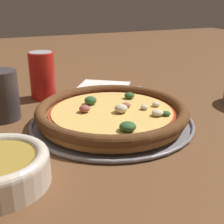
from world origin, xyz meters
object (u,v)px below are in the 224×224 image
(napkin, at_px, (103,86))
(beverage_can, at_px, (42,76))
(pizza_tray, at_px, (112,122))
(fork, at_px, (108,86))
(pizza, at_px, (112,112))
(drinking_cup, at_px, (2,95))

(napkin, relative_size, beverage_can, 1.55)
(pizza_tray, relative_size, fork, 2.16)
(pizza, bearing_deg, napkin, -107.28)
(pizza_tray, distance_m, napkin, 0.28)
(pizza_tray, xyz_separation_m, drinking_cup, (0.21, -0.12, 0.05))
(pizza_tray, xyz_separation_m, beverage_can, (0.10, -0.24, 0.06))
(drinking_cup, distance_m, napkin, 0.33)
(fork, bearing_deg, drinking_cup, 56.50)
(drinking_cup, height_order, fork, drinking_cup)
(pizza_tray, height_order, pizza, pizza)
(napkin, xyz_separation_m, fork, (-0.02, -0.01, -0.00))
(pizza, height_order, drinking_cup, drinking_cup)
(pizza, xyz_separation_m, fork, (-0.10, -0.27, -0.03))
(pizza, relative_size, napkin, 1.69)
(pizza_tray, xyz_separation_m, fork, (-0.10, -0.27, -0.00))
(pizza, distance_m, drinking_cup, 0.25)
(pizza_tray, relative_size, napkin, 1.82)
(pizza, xyz_separation_m, napkin, (-0.08, -0.27, -0.02))
(drinking_cup, xyz_separation_m, beverage_can, (-0.11, -0.12, 0.01))
(pizza_tray, height_order, beverage_can, beverage_can)
(drinking_cup, height_order, napkin, drinking_cup)
(pizza_tray, relative_size, drinking_cup, 3.17)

